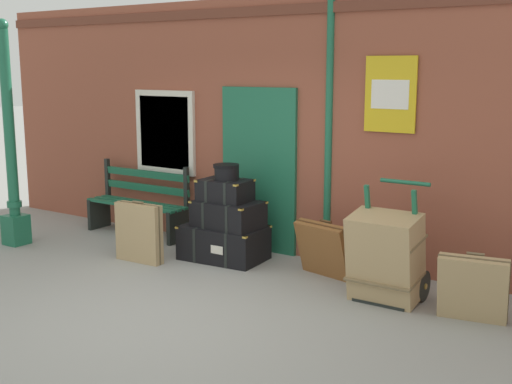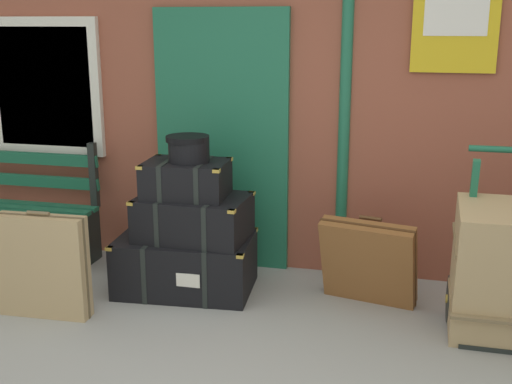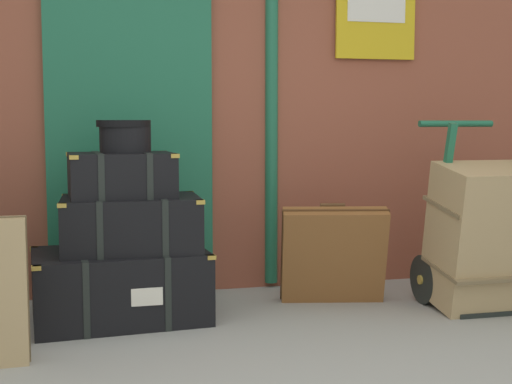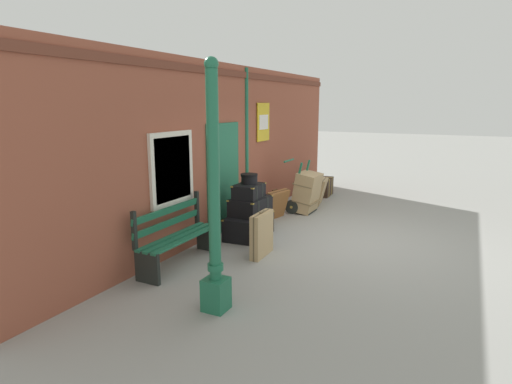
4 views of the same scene
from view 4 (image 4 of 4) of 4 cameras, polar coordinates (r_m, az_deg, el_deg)
ground_plane at (r=7.99m, az=12.88°, el=-6.42°), size 60.00×60.00×0.00m
brick_facade at (r=8.60m, az=-3.75°, el=6.03°), size 10.40×0.35×3.20m
lamp_post at (r=4.97m, az=-5.58°, el=-3.83°), size 0.28×0.28×2.95m
platform_bench at (r=6.68m, az=-10.56°, el=-5.94°), size 1.60×0.43×1.01m
steamer_trunk_base at (r=7.98m, az=-0.95°, el=-4.56°), size 1.06×0.73×0.43m
steamer_trunk_middle at (r=7.95m, az=-0.75°, el=-1.87°), size 0.82×0.57×0.33m
steamer_trunk_top at (r=7.84m, az=-0.97°, el=0.12°), size 0.64×0.48×0.27m
round_hatbox at (r=7.82m, az=-0.90°, el=1.87°), size 0.32×0.32×0.19m
porters_trolley at (r=9.91m, az=5.84°, el=-1.03°), size 0.71×0.64×1.19m
large_brown_trunk at (r=9.81m, az=6.82°, el=0.00°), size 0.70×0.57×0.94m
suitcase_umber at (r=9.17m, az=2.66°, el=-1.70°), size 0.72×0.44×0.66m
suitcase_brown at (r=10.65m, az=8.71°, el=0.09°), size 0.67×0.38×0.67m
suitcase_charcoal at (r=6.97m, az=0.78°, el=-5.69°), size 0.65×0.17×0.76m
corner_trunk at (r=11.72m, az=8.81°, el=0.73°), size 0.72×0.53×0.49m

